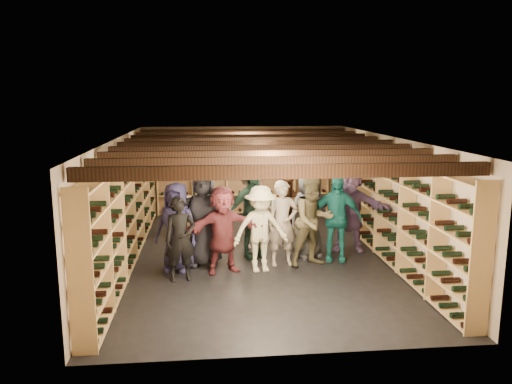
{
  "coord_description": "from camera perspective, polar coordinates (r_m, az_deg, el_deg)",
  "views": [
    {
      "loc": [
        -1.01,
        -9.71,
        3.19
      ],
      "look_at": [
        -0.02,
        0.2,
        1.29
      ],
      "focal_mm": 35.0,
      "sensor_mm": 36.0,
      "label": 1
    }
  ],
  "objects": [
    {
      "name": "person_6",
      "position": [
        9.34,
        -9.06,
        -3.96
      ],
      "size": [
        0.95,
        0.79,
        1.67
      ],
      "primitive_type": "imported",
      "rotation": [
        0.0,
        0.0,
        -0.37
      ],
      "color": "#27254D",
      "rests_on": "ground"
    },
    {
      "name": "wine_rack_left",
      "position": [
        10.06,
        -14.49,
        -1.7
      ],
      "size": [
        0.32,
        7.5,
        2.15
      ],
      "color": "tan",
      "rests_on": "ground"
    },
    {
      "name": "person_12",
      "position": [
        10.06,
        6.07,
        -2.45
      ],
      "size": [
        1.01,
        0.8,
        1.79
      ],
      "primitive_type": "imported",
      "rotation": [
        0.0,
        0.0,
        0.3
      ],
      "color": "#383A3E",
      "rests_on": "ground"
    },
    {
      "name": "ground",
      "position": [
        10.27,
        0.24,
        -7.31
      ],
      "size": [
        8.0,
        8.0,
        0.0
      ],
      "primitive_type": "plane",
      "color": "black",
      "rests_on": "ground"
    },
    {
      "name": "person_0",
      "position": [
        9.54,
        -6.04,
        -2.99
      ],
      "size": [
        0.96,
        0.67,
        1.85
      ],
      "primitive_type": "imported",
      "rotation": [
        0.0,
        0.0,
        -0.1
      ],
      "color": "black",
      "rests_on": "ground"
    },
    {
      "name": "person_9",
      "position": [
        10.56,
        -0.46,
        -1.68
      ],
      "size": [
        1.28,
        0.87,
        1.82
      ],
      "primitive_type": "imported",
      "rotation": [
        0.0,
        0.0,
        0.18
      ],
      "color": "#B0AAA0",
      "rests_on": "ground"
    },
    {
      "name": "person_2",
      "position": [
        9.53,
        6.54,
        -3.25
      ],
      "size": [
        1.03,
        0.9,
        1.77
      ],
      "primitive_type": "imported",
      "rotation": [
        0.0,
        0.0,
        0.31
      ],
      "color": "brown",
      "rests_on": "ground"
    },
    {
      "name": "ceiling",
      "position": [
        9.79,
        0.25,
        6.16
      ],
      "size": [
        5.5,
        8.0,
        0.01
      ],
      "primitive_type": "cube",
      "color": "beige",
      "rests_on": "walls"
    },
    {
      "name": "walls",
      "position": [
        9.96,
        0.24,
        -0.73
      ],
      "size": [
        5.52,
        8.02,
        2.4
      ],
      "color": "#C4B298",
      "rests_on": "ground"
    },
    {
      "name": "person_10",
      "position": [
        9.98,
        -0.41,
        -2.49
      ],
      "size": [
        1.14,
        0.8,
        1.8
      ],
      "primitive_type": "imported",
      "rotation": [
        0.0,
        0.0,
        0.38
      ],
      "color": "#244538",
      "rests_on": "ground"
    },
    {
      "name": "person_1",
      "position": [
        8.84,
        -8.65,
        -5.36
      ],
      "size": [
        0.61,
        0.47,
        1.5
      ],
      "primitive_type": "imported",
      "rotation": [
        0.0,
        0.0,
        0.22
      ],
      "color": "black",
      "rests_on": "ground"
    },
    {
      "name": "person_3",
      "position": [
        9.2,
        0.52,
        -4.25
      ],
      "size": [
        1.12,
        0.76,
        1.61
      ],
      "primitive_type": "imported",
      "rotation": [
        0.0,
        0.0,
        0.16
      ],
      "color": "beige",
      "rests_on": "ground"
    },
    {
      "name": "person_8",
      "position": [
        11.18,
        3.79,
        -0.97
      ],
      "size": [
        1.08,
        0.96,
        1.83
      ],
      "primitive_type": "imported",
      "rotation": [
        0.0,
        0.0,
        0.36
      ],
      "color": "#472616",
      "rests_on": "ground"
    },
    {
      "name": "wine_rack_back",
      "position": [
        13.74,
        -1.41,
        1.93
      ],
      "size": [
        4.7,
        0.3,
        2.15
      ],
      "color": "tan",
      "rests_on": "ground"
    },
    {
      "name": "person_5",
      "position": [
        9.16,
        -3.82,
        -4.28
      ],
      "size": [
        1.58,
        0.85,
        1.62
      ],
      "primitive_type": "imported",
      "rotation": [
        0.0,
        0.0,
        0.26
      ],
      "color": "maroon",
      "rests_on": "ground"
    },
    {
      "name": "crate_stack_left",
      "position": [
        11.98,
        -6.8,
        -2.63
      ],
      "size": [
        0.51,
        0.35,
        0.85
      ],
      "rotation": [
        0.0,
        0.0,
        -0.05
      ],
      "color": "tan",
      "rests_on": "ground"
    },
    {
      "name": "person_7",
      "position": [
        9.54,
        3.07,
        -3.59
      ],
      "size": [
        0.64,
        0.45,
        1.65
      ],
      "primitive_type": "imported",
      "rotation": [
        0.0,
        0.0,
        0.11
      ],
      "color": "gray",
      "rests_on": "ground"
    },
    {
      "name": "wine_rack_right",
      "position": [
        10.56,
        14.25,
        -1.1
      ],
      "size": [
        0.32,
        7.5,
        2.15
      ],
      "color": "tan",
      "rests_on": "ground"
    },
    {
      "name": "person_11",
      "position": [
        10.58,
        10.64,
        -1.85
      ],
      "size": [
        1.76,
        0.93,
        1.81
      ],
      "primitive_type": "imported",
      "rotation": [
        0.0,
        0.0,
        -0.25
      ],
      "color": "#664C7B",
      "rests_on": "ground"
    },
    {
      "name": "ceiling_joists",
      "position": [
        9.8,
        0.25,
        5.35
      ],
      "size": [
        5.4,
        7.12,
        0.18
      ],
      "color": "black",
      "rests_on": "ground"
    },
    {
      "name": "crate_loose",
      "position": [
        12.21,
        3.11,
        -3.95
      ],
      "size": [
        0.53,
        0.38,
        0.17
      ],
      "primitive_type": "cube",
      "rotation": [
        0.0,
        0.0,
        -0.11
      ],
      "color": "tan",
      "rests_on": "ground"
    },
    {
      "name": "crate_stack_right",
      "position": [
        11.62,
        5.38,
        -4.32
      ],
      "size": [
        0.57,
        0.45,
        0.34
      ],
      "rotation": [
        0.0,
        0.0,
        0.28
      ],
      "color": "tan",
      "rests_on": "ground"
    },
    {
      "name": "person_4",
      "position": [
        9.92,
        9.09,
        -2.93
      ],
      "size": [
        1.07,
        0.62,
        1.72
      ],
      "primitive_type": "imported",
      "rotation": [
        0.0,
        0.0,
        -0.21
      ],
      "color": "#19736D",
      "rests_on": "ground"
    }
  ]
}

